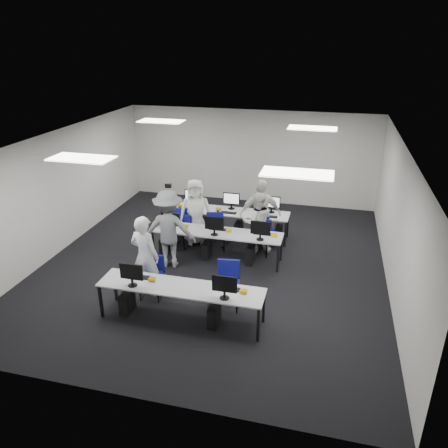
% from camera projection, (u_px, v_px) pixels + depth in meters
% --- Properties ---
extents(room, '(9.00, 9.02, 3.00)m').
position_uv_depth(room, '(214.00, 205.00, 10.07)').
color(room, black).
rests_on(room, ground).
extents(ceiling_panels, '(5.20, 4.60, 0.02)m').
position_uv_depth(ceiling_panels, '(213.00, 141.00, 9.48)').
color(ceiling_panels, white).
rests_on(ceiling_panels, room).
extents(desk_front, '(3.20, 0.70, 0.73)m').
position_uv_depth(desk_front, '(181.00, 289.00, 8.26)').
color(desk_front, '#B4B7B9').
rests_on(desk_front, ground).
extents(desk_mid, '(3.20, 0.70, 0.73)m').
position_uv_depth(desk_mid, '(216.00, 234.00, 10.57)').
color(desk_mid, '#B4B7B9').
rests_on(desk_mid, ground).
extents(desk_back, '(3.20, 0.70, 0.73)m').
position_uv_depth(desk_back, '(230.00, 213.00, 11.82)').
color(desk_back, '#B4B7B9').
rests_on(desk_back, ground).
extents(equipment_front, '(2.51, 0.41, 1.19)m').
position_uv_depth(equipment_front, '(172.00, 303.00, 8.41)').
color(equipment_front, '#0E2FB6').
rests_on(equipment_front, desk_front).
extents(equipment_mid, '(2.91, 0.41, 1.19)m').
position_uv_depth(equipment_mid, '(209.00, 245.00, 10.73)').
color(equipment_mid, white).
rests_on(equipment_mid, desk_mid).
extents(equipment_back, '(2.91, 0.41, 1.19)m').
position_uv_depth(equipment_back, '(237.00, 224.00, 11.92)').
color(equipment_back, white).
rests_on(equipment_back, desk_back).
extents(chair_0, '(0.45, 0.48, 0.89)m').
position_uv_depth(chair_0, '(153.00, 284.00, 9.18)').
color(chair_0, navy).
rests_on(chair_0, ground).
extents(chair_1, '(0.53, 0.57, 0.95)m').
position_uv_depth(chair_1, '(227.00, 293.00, 8.84)').
color(chair_1, navy).
rests_on(chair_1, ground).
extents(chair_2, '(0.48, 0.51, 0.82)m').
position_uv_depth(chair_2, '(182.00, 237.00, 11.40)').
color(chair_2, navy).
rests_on(chair_2, ground).
extents(chair_3, '(0.58, 0.61, 0.93)m').
position_uv_depth(chair_3, '(216.00, 238.00, 11.27)').
color(chair_3, navy).
rests_on(chair_3, ground).
extents(chair_4, '(0.49, 0.53, 0.92)m').
position_uv_depth(chair_4, '(259.00, 242.00, 11.02)').
color(chair_4, navy).
rests_on(chair_4, ground).
extents(chair_5, '(0.54, 0.58, 0.95)m').
position_uv_depth(chair_5, '(181.00, 228.00, 11.85)').
color(chair_5, navy).
rests_on(chair_5, ground).
extents(chair_6, '(0.51, 0.53, 0.81)m').
position_uv_depth(chair_6, '(220.00, 235.00, 11.53)').
color(chair_6, navy).
rests_on(chair_6, ground).
extents(chair_7, '(0.49, 0.52, 0.87)m').
position_uv_depth(chair_7, '(265.00, 238.00, 11.32)').
color(chair_7, navy).
rests_on(chair_7, ground).
extents(handbag, '(0.35, 0.27, 0.26)m').
position_uv_depth(handbag, '(161.00, 220.00, 10.88)').
color(handbag, tan).
rests_on(handbag, desk_mid).
extents(student_0, '(0.72, 0.55, 1.78)m').
position_uv_depth(student_0, '(145.00, 256.00, 9.04)').
color(student_0, silver).
rests_on(student_0, ground).
extents(student_1, '(0.90, 0.78, 1.59)m').
position_uv_depth(student_1, '(257.00, 222.00, 10.93)').
color(student_1, silver).
rests_on(student_1, ground).
extents(student_2, '(0.99, 0.80, 1.75)m').
position_uv_depth(student_2, '(196.00, 212.00, 11.36)').
color(student_2, silver).
rests_on(student_2, ground).
extents(student_3, '(1.17, 0.86, 1.85)m').
position_uv_depth(student_3, '(260.00, 215.00, 11.03)').
color(student_3, silver).
rests_on(student_3, ground).
extents(photographer, '(1.33, 0.90, 1.90)m').
position_uv_depth(photographer, '(169.00, 229.00, 10.15)').
color(photographer, slate).
rests_on(photographer, ground).
extents(dslr_camera, '(0.17, 0.20, 0.10)m').
position_uv_depth(dslr_camera, '(168.00, 185.00, 9.91)').
color(dslr_camera, black).
rests_on(dslr_camera, photographer).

